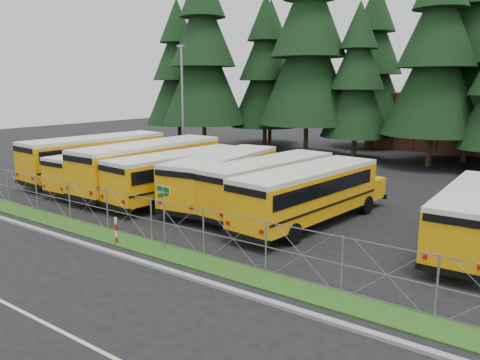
{
  "coord_description": "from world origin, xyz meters",
  "views": [
    {
      "loc": [
        13.77,
        -14.9,
        6.86
      ],
      "look_at": [
        0.25,
        4.0,
        2.12
      ],
      "focal_mm": 35.0,
      "sensor_mm": 36.0,
      "label": 1
    }
  ],
  "objects_px": {
    "bus_6": "(312,196)",
    "light_standard": "(183,101)",
    "bus_1": "(113,169)",
    "street_sign": "(164,204)",
    "bus_0": "(101,158)",
    "bus_5": "(272,185)",
    "bus_4": "(226,178)",
    "bus_east": "(476,218)",
    "bus_2": "(155,167)",
    "bus_3": "(185,176)",
    "striped_bollard": "(116,231)"
  },
  "relations": [
    {
      "from": "bus_1",
      "to": "bus_4",
      "type": "bearing_deg",
      "value": 8.07
    },
    {
      "from": "bus_0",
      "to": "bus_3",
      "type": "distance_m",
      "value": 9.09
    },
    {
      "from": "bus_2",
      "to": "bus_3",
      "type": "xyz_separation_m",
      "value": [
        3.08,
        -0.53,
        -0.17
      ]
    },
    {
      "from": "bus_6",
      "to": "light_standard",
      "type": "height_order",
      "value": "light_standard"
    },
    {
      "from": "bus_1",
      "to": "light_standard",
      "type": "relative_size",
      "value": 0.97
    },
    {
      "from": "bus_6",
      "to": "bus_east",
      "type": "xyz_separation_m",
      "value": [
        7.27,
        0.74,
        -0.11
      ]
    },
    {
      "from": "bus_east",
      "to": "striped_bollard",
      "type": "distance_m",
      "value": 15.4
    },
    {
      "from": "bus_2",
      "to": "bus_3",
      "type": "height_order",
      "value": "bus_2"
    },
    {
      "from": "bus_1",
      "to": "bus_3",
      "type": "xyz_separation_m",
      "value": [
        6.09,
        0.43,
        0.16
      ]
    },
    {
      "from": "bus_0",
      "to": "bus_5",
      "type": "height_order",
      "value": "bus_0"
    },
    {
      "from": "bus_0",
      "to": "street_sign",
      "type": "height_order",
      "value": "bus_0"
    },
    {
      "from": "bus_6",
      "to": "striped_bollard",
      "type": "relative_size",
      "value": 9.21
    },
    {
      "from": "bus_0",
      "to": "bus_2",
      "type": "height_order",
      "value": "bus_2"
    },
    {
      "from": "bus_0",
      "to": "bus_2",
      "type": "relative_size",
      "value": 0.99
    },
    {
      "from": "striped_bollard",
      "to": "light_standard",
      "type": "bearing_deg",
      "value": 124.2
    },
    {
      "from": "bus_4",
      "to": "bus_1",
      "type": "bearing_deg",
      "value": -178.24
    },
    {
      "from": "bus_3",
      "to": "bus_4",
      "type": "height_order",
      "value": "bus_4"
    },
    {
      "from": "bus_5",
      "to": "light_standard",
      "type": "xyz_separation_m",
      "value": [
        -14.39,
        8.6,
        4.06
      ]
    },
    {
      "from": "bus_4",
      "to": "bus_5",
      "type": "height_order",
      "value": "bus_4"
    },
    {
      "from": "bus_0",
      "to": "bus_5",
      "type": "relative_size",
      "value": 1.11
    },
    {
      "from": "street_sign",
      "to": "striped_bollard",
      "type": "distance_m",
      "value": 2.87
    },
    {
      "from": "bus_0",
      "to": "bus_6",
      "type": "bearing_deg",
      "value": 1.51
    },
    {
      "from": "bus_6",
      "to": "bus_4",
      "type": "bearing_deg",
      "value": 177.09
    },
    {
      "from": "bus_1",
      "to": "light_standard",
      "type": "xyz_separation_m",
      "value": [
        -2.74,
        10.03,
        4.21
      ]
    },
    {
      "from": "bus_2",
      "to": "bus_6",
      "type": "distance_m",
      "value": 11.66
    },
    {
      "from": "bus_6",
      "to": "light_standard",
      "type": "xyz_separation_m",
      "value": [
        -17.39,
        9.67,
        4.05
      ]
    },
    {
      "from": "bus_6",
      "to": "bus_0",
      "type": "bearing_deg",
      "value": -176.81
    },
    {
      "from": "bus_2",
      "to": "light_standard",
      "type": "xyz_separation_m",
      "value": [
        -5.75,
        9.07,
        3.87
      ]
    },
    {
      "from": "bus_1",
      "to": "bus_6",
      "type": "distance_m",
      "value": 14.66
    },
    {
      "from": "bus_2",
      "to": "striped_bollard",
      "type": "height_order",
      "value": "bus_2"
    },
    {
      "from": "bus_4",
      "to": "bus_6",
      "type": "height_order",
      "value": "bus_4"
    },
    {
      "from": "bus_east",
      "to": "light_standard",
      "type": "distance_m",
      "value": 26.56
    },
    {
      "from": "bus_4",
      "to": "bus_3",
      "type": "bearing_deg",
      "value": -166.22
    },
    {
      "from": "bus_0",
      "to": "bus_4",
      "type": "relative_size",
      "value": 1.1
    },
    {
      "from": "bus_2",
      "to": "bus_east",
      "type": "xyz_separation_m",
      "value": [
        18.91,
        0.14,
        -0.28
      ]
    },
    {
      "from": "bus_3",
      "to": "street_sign",
      "type": "xyz_separation_m",
      "value": [
        5.4,
        -7.22,
        0.58
      ]
    },
    {
      "from": "bus_0",
      "to": "light_standard",
      "type": "distance_m",
      "value": 9.49
    },
    {
      "from": "bus_1",
      "to": "street_sign",
      "type": "xyz_separation_m",
      "value": [
        11.49,
        -6.79,
        0.74
      ]
    },
    {
      "from": "bus_0",
      "to": "bus_5",
      "type": "distance_m",
      "value": 14.6
    },
    {
      "from": "street_sign",
      "to": "striped_bollard",
      "type": "xyz_separation_m",
      "value": [
        -2.42,
        -0.55,
        -1.43
      ]
    },
    {
      "from": "bus_0",
      "to": "bus_5",
      "type": "bearing_deg",
      "value": 5.05
    },
    {
      "from": "bus_0",
      "to": "striped_bollard",
      "type": "height_order",
      "value": "bus_0"
    },
    {
      "from": "bus_2",
      "to": "bus_east",
      "type": "relative_size",
      "value": 1.21
    },
    {
      "from": "striped_bollard",
      "to": "bus_2",
      "type": "bearing_deg",
      "value": 126.09
    },
    {
      "from": "bus_1",
      "to": "bus_4",
      "type": "relative_size",
      "value": 0.88
    },
    {
      "from": "bus_0",
      "to": "striped_bollard",
      "type": "distance_m",
      "value": 14.88
    },
    {
      "from": "bus_0",
      "to": "bus_east",
      "type": "relative_size",
      "value": 1.2
    },
    {
      "from": "bus_east",
      "to": "striped_bollard",
      "type": "bearing_deg",
      "value": -147.48
    },
    {
      "from": "street_sign",
      "to": "striped_bollard",
      "type": "relative_size",
      "value": 2.34
    },
    {
      "from": "bus_1",
      "to": "light_standard",
      "type": "distance_m",
      "value": 11.22
    }
  ]
}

